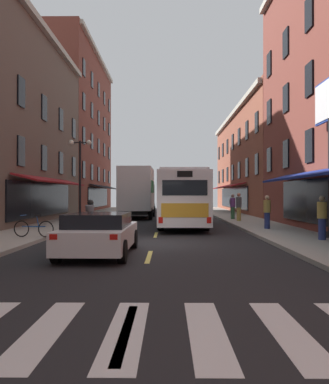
{
  "coord_description": "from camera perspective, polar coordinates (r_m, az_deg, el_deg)",
  "views": [
    {
      "loc": [
        0.58,
        -15.45,
        1.85
      ],
      "look_at": [
        0.38,
        5.78,
        2.0
      ],
      "focal_mm": 37.46,
      "sensor_mm": 36.0,
      "label": 1
    }
  ],
  "objects": [
    {
      "name": "sedan_mid",
      "position": [
        39.86,
        -2.78,
        -2.05
      ],
      "size": [
        1.95,
        4.71,
        1.36
      ],
      "color": "black",
      "rests_on": "ground"
    },
    {
      "name": "pedestrian_mid",
      "position": [
        16.37,
        21.52,
        -3.35
      ],
      "size": [
        0.36,
        0.36,
        1.68
      ],
      "rotation": [
        0.0,
        0.0,
        0.75
      ],
      "color": "navy",
      "rests_on": "sidewalk_right"
    },
    {
      "name": "box_truck",
      "position": [
        31.46,
        -3.84,
        -0.12
      ],
      "size": [
        2.54,
        7.3,
        3.89
      ],
      "color": "black",
      "rests_on": "ground"
    },
    {
      "name": "crosswalk_near",
      "position": [
        5.78,
        -5.51,
        -19.05
      ],
      "size": [
        7.1,
        2.8,
        0.01
      ],
      "color": "silver",
      "rests_on": "ground"
    },
    {
      "name": "motorcycle_rider",
      "position": [
        16.71,
        -10.5,
        -4.31
      ],
      "size": [
        0.62,
        2.07,
        1.66
      ],
      "color": "black",
      "rests_on": "ground"
    },
    {
      "name": "pedestrian_rear",
      "position": [
        20.89,
        14.4,
        -2.71
      ],
      "size": [
        0.36,
        0.36,
        1.68
      ],
      "rotation": [
        0.0,
        0.0,
        4.49
      ],
      "color": "navy",
      "rests_on": "sidewalk_right"
    },
    {
      "name": "pedestrian_far",
      "position": [
        26.63,
        10.53,
        -2.04
      ],
      "size": [
        0.36,
        0.36,
        1.82
      ],
      "rotation": [
        0.0,
        0.0,
        3.63
      ],
      "color": "#B29947",
      "rests_on": "sidewalk_right"
    },
    {
      "name": "pedestrian_near",
      "position": [
        28.67,
        9.68,
        -1.96
      ],
      "size": [
        0.37,
        0.52,
        1.74
      ],
      "rotation": [
        0.0,
        0.0,
        3.34
      ],
      "color": "#33663F",
      "rests_on": "sidewalk_right"
    },
    {
      "name": "ground_plane",
      "position": [
        15.58,
        -1.6,
        -7.41
      ],
      "size": [
        34.8,
        80.0,
        0.1
      ],
      "primitive_type": "cube",
      "color": "black"
    },
    {
      "name": "sidewalk_right",
      "position": [
        16.44,
        19.57,
        -6.6
      ],
      "size": [
        3.0,
        80.0,
        0.14
      ],
      "primitive_type": "cube",
      "color": "#A39E93",
      "rests_on": "ground"
    },
    {
      "name": "sidewalk_left",
      "position": [
        16.85,
        -22.22,
        -6.44
      ],
      "size": [
        3.0,
        80.0,
        0.14
      ],
      "primitive_type": "cube",
      "color": "#A39E93",
      "rests_on": "ground"
    },
    {
      "name": "bicycle_near",
      "position": [
        17.09,
        -18.12,
        -4.91
      ],
      "size": [
        1.7,
        0.48,
        0.91
      ],
      "color": "black",
      "rests_on": "sidewalk_left"
    },
    {
      "name": "lane_centre_dashes",
      "position": [
        15.32,
        -1.63,
        -7.32
      ],
      "size": [
        0.14,
        73.9,
        0.01
      ],
      "color": "#DBCC4C",
      "rests_on": "ground"
    },
    {
      "name": "transit_bus",
      "position": [
        23.77,
        2.55,
        -0.86
      ],
      "size": [
        2.76,
        11.18,
        3.16
      ],
      "color": "white",
      "rests_on": "ground"
    },
    {
      "name": "sedan_near",
      "position": [
        12.52,
        -9.24,
        -5.8
      ],
      "size": [
        2.07,
        4.48,
        1.29
      ],
      "color": "silver",
      "rests_on": "ground"
    },
    {
      "name": "street_lamp_twin",
      "position": [
        25.52,
        -11.93,
        2.17
      ],
      "size": [
        1.42,
        0.32,
        5.14
      ],
      "color": "black",
      "rests_on": "sidewalk_left"
    }
  ]
}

